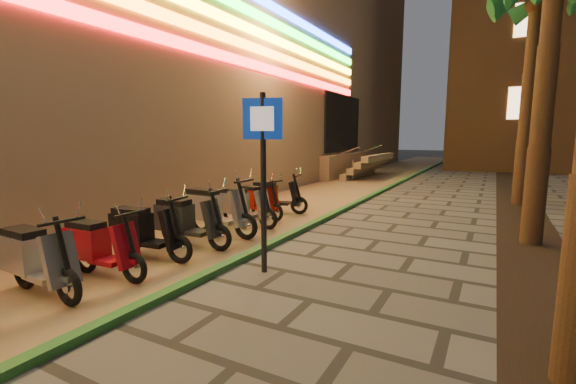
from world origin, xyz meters
The scene contains 14 objects.
parking_strip centered at (-2.60, 10.00, 0.01)m, with size 3.40×60.00×0.01m, color #8C7251.
green_curb centered at (-0.90, 10.00, 0.05)m, with size 0.18×60.00×0.10m, color #27682B.
planting_strip centered at (3.60, 5.00, 0.01)m, with size 1.20×40.00×0.02m, color black.
mall_building centered at (-15.47, 10.02, 7.48)m, with size 24.23×44.00×15.00m.
palm_d centered at (3.60, 12.00, 5.94)m, with size 2.97×3.02×7.16m.
pedestrian_sign centered at (-0.27, 3.13, 1.81)m, with size 0.60×0.22×2.79m.
scooter_5 centered at (-2.55, 0.93, 0.50)m, with size 1.63×0.57×1.15m.
scooter_6 centered at (-2.41, 1.76, 0.47)m, with size 1.55×0.54×1.09m.
scooter_7 centered at (-2.51, 2.71, 0.50)m, with size 1.65×0.61×1.16m.
scooter_8 centered at (-2.39, 3.64, 0.52)m, with size 1.69×0.59×1.19m.
scooter_9 centered at (-2.48, 4.60, 0.56)m, with size 1.82×0.64×1.29m.
scooter_10 centered at (-2.43, 5.61, 0.50)m, with size 1.62×0.57×1.14m.
scooter_11 centered at (-2.63, 6.56, 0.46)m, with size 1.51×0.73×1.06m.
scooter_12 centered at (-2.55, 7.30, 0.49)m, with size 1.60×0.74×1.12m.
Camera 1 is at (2.85, -1.88, 2.14)m, focal length 24.00 mm.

